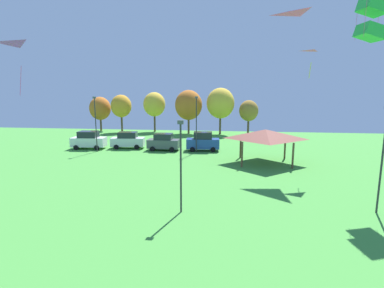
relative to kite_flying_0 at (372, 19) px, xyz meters
name	(u,v)px	position (x,y,z in m)	size (l,w,h in m)	color
kite_flying_0	(372,19)	(0.00, 0.00, 0.00)	(1.96, 1.83, 2.88)	green
kite_flying_1	(299,28)	(-2.76, 9.72, 1.41)	(3.85, 3.70, 0.13)	#E54C93
kite_flying_2	(27,51)	(-30.98, 7.41, -0.69)	(2.53, 3.36, 5.04)	purple
kite_flying_3	(314,56)	(-2.24, 5.53, -1.79)	(1.65, 1.40, 2.04)	#E54C93
parked_car_leftmost	(89,140)	(-28.11, 14.20, -11.25)	(4.53, 2.36, 2.35)	silver
parked_car_second_from_left	(128,140)	(-23.03, 15.14, -11.31)	(4.52, 2.28, 2.21)	silver
parked_car_third_from_left	(164,142)	(-17.96, 14.33, -11.32)	(4.09, 2.09, 2.20)	#4C5156
parked_car_rightmost_in_row	(203,142)	(-12.88, 14.65, -11.22)	(4.30, 2.22, 2.43)	#234299
park_pavilion	(265,134)	(-5.75, 8.92, -9.33)	(6.42, 5.65, 3.60)	brown
light_post_0	(96,121)	(-26.17, 12.47, -8.55)	(0.36, 0.20, 6.92)	#2D2D33
light_post_1	(196,122)	(-13.60, 13.51, -8.54)	(0.36, 0.20, 6.94)	#2D2D33
light_post_2	(181,161)	(-12.49, -5.34, -9.10)	(0.36, 0.20, 5.84)	#2D2D33
light_post_3	(383,154)	(-0.24, -3.92, -8.62)	(0.36, 0.20, 6.76)	#2D2D33
treeline_tree_0	(100,109)	(-34.25, 32.01, -8.10)	(4.03, 4.03, 6.54)	brown
treeline_tree_1	(121,106)	(-29.55, 30.71, -7.56)	(3.78, 3.78, 6.95)	brown
treeline_tree_2	(154,104)	(-23.61, 32.15, -7.28)	(4.11, 4.11, 7.41)	brown
treeline_tree_3	(189,105)	(-16.87, 30.39, -7.29)	(4.86, 4.86, 7.80)	brown
treeline_tree_4	(220,103)	(-11.18, 30.21, -6.93)	(4.87, 4.87, 8.17)	brown
treeline_tree_5	(249,111)	(-6.25, 30.03, -8.21)	(3.32, 3.32, 6.06)	brown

